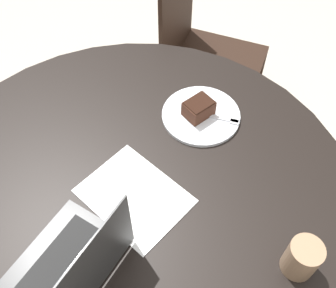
{
  "coord_description": "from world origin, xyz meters",
  "views": [
    {
      "loc": [
        0.45,
        -0.36,
        1.72
      ],
      "look_at": [
        -0.01,
        0.18,
        0.78
      ],
      "focal_mm": 42.0,
      "sensor_mm": 36.0,
      "label": 1
    }
  ],
  "objects_px": {
    "coffee_glass": "(302,258)",
    "laptop": "(71,266)",
    "plate": "(201,115)",
    "chair": "(202,58)"
  },
  "relations": [
    {
      "from": "plate",
      "to": "coffee_glass",
      "type": "height_order",
      "value": "coffee_glass"
    },
    {
      "from": "chair",
      "to": "plate",
      "type": "height_order",
      "value": "chair"
    },
    {
      "from": "chair",
      "to": "coffee_glass",
      "type": "distance_m",
      "value": 1.16
    },
    {
      "from": "chair",
      "to": "laptop",
      "type": "relative_size",
      "value": 2.8
    },
    {
      "from": "chair",
      "to": "laptop",
      "type": "bearing_deg",
      "value": 1.7
    },
    {
      "from": "coffee_glass",
      "to": "laptop",
      "type": "relative_size",
      "value": 0.35
    },
    {
      "from": "coffee_glass",
      "to": "laptop",
      "type": "height_order",
      "value": "laptop"
    },
    {
      "from": "plate",
      "to": "laptop",
      "type": "relative_size",
      "value": 0.8
    },
    {
      "from": "plate",
      "to": "laptop",
      "type": "xyz_separation_m",
      "value": [
        0.08,
        -0.62,
        0.04
      ]
    },
    {
      "from": "plate",
      "to": "coffee_glass",
      "type": "bearing_deg",
      "value": -26.34
    }
  ]
}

